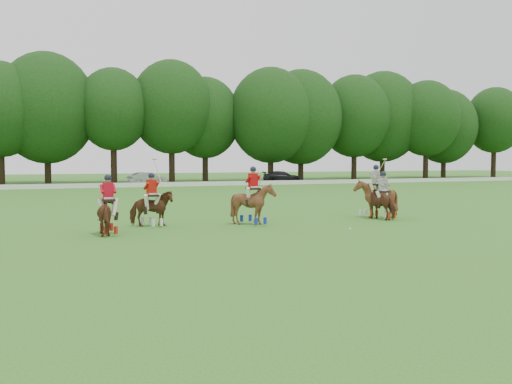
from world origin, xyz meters
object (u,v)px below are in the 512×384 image
object	(u,v)px
car_mid	(147,178)
polo_red_b	(152,208)
polo_stripe_b	(376,198)
polo_ball	(350,229)
car_right	(282,177)
polo_red_a	(108,213)
polo_stripe_a	(383,202)
polo_red_c	(253,203)

from	to	relation	value
car_mid	polo_red_b	bearing A→B (deg)	154.14
polo_stripe_b	polo_red_b	bearing A→B (deg)	178.51
car_mid	polo_ball	size ratio (longest dim) A/B	44.89
car_right	polo_stripe_b	xyz separation A→B (m)	(-11.64, -37.23, 0.25)
polo_red_b	polo_ball	bearing A→B (deg)	-29.00
polo_ball	polo_red_a	bearing A→B (deg)	167.37
polo_stripe_a	polo_red_c	bearing A→B (deg)	179.35
polo_red_c	polo_stripe_b	xyz separation A→B (m)	(6.35, 0.59, 0.02)
car_right	polo_red_c	bearing A→B (deg)	168.86
car_mid	polo_red_b	xyz separation A→B (m)	(-6.51, -36.96, 0.11)
car_mid	polo_ball	distance (m)	40.83
car_mid	polo_red_c	xyz separation A→B (m)	(-2.44, -37.82, 0.23)
car_mid	polo_ball	bearing A→B (deg)	164.76
car_right	polo_red_b	bearing A→B (deg)	163.46
polo_ball	polo_stripe_b	bearing A→B (deg)	45.96
car_right	polo_ball	xyz separation A→B (m)	(-15.10, -40.82, -0.61)
polo_red_a	car_mid	bearing A→B (deg)	77.74
car_mid	polo_stripe_a	distance (m)	38.09
polo_ball	car_right	bearing A→B (deg)	69.69
polo_red_a	polo_stripe_a	size ratio (longest dim) A/B	0.80
polo_red_c	polo_stripe_a	xyz separation A→B (m)	(6.31, -0.07, -0.11)
polo_stripe_a	car_mid	bearing A→B (deg)	95.84
polo_red_a	polo_red_c	xyz separation A→B (m)	(6.00, 1.01, 0.11)
polo_red_b	car_right	bearing A→B (deg)	59.17
polo_red_b	polo_stripe_a	xyz separation A→B (m)	(10.39, -0.93, 0.01)
polo_stripe_b	polo_ball	distance (m)	5.06
car_right	polo_red_c	world-z (taller)	polo_red_c
polo_red_a	polo_ball	xyz separation A→B (m)	(8.88, -1.99, -0.73)
car_mid	car_right	size ratio (longest dim) A/B	0.89
car_right	polo_red_b	world-z (taller)	polo_red_b
polo_red_c	polo_ball	xyz separation A→B (m)	(2.88, -3.00, -0.85)
car_right	polo_red_c	xyz separation A→B (m)	(-17.98, -37.82, 0.23)
polo_stripe_a	polo_stripe_b	bearing A→B (deg)	86.76
polo_stripe_b	polo_ball	bearing A→B (deg)	-134.04
polo_stripe_a	polo_stripe_b	size ratio (longest dim) A/B	1.10
car_mid	polo_red_b	distance (m)	37.53
polo_stripe_a	polo_red_b	bearing A→B (deg)	174.89
polo_stripe_a	polo_red_a	bearing A→B (deg)	-175.64
polo_red_b	polo_ball	distance (m)	7.99
car_mid	polo_red_c	bearing A→B (deg)	160.45
car_mid	polo_ball	xyz separation A→B (m)	(0.44, -40.82, -0.62)
polo_red_a	polo_stripe_a	distance (m)	12.35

